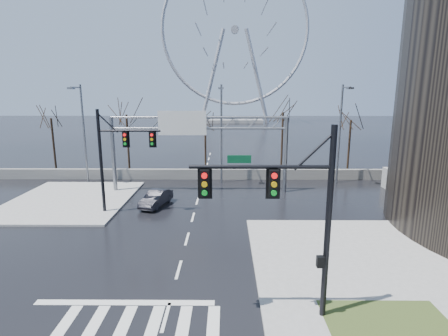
{
  "coord_description": "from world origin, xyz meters",
  "views": [
    {
      "loc": [
        2.52,
        -16.9,
        9.12
      ],
      "look_at": [
        2.35,
        7.03,
        4.0
      ],
      "focal_mm": 28.0,
      "sensor_mm": 36.0,
      "label": 1
    }
  ],
  "objects_px": {
    "signal_mast_far": "(115,152)",
    "car": "(156,198)",
    "signal_mast_near": "(294,206)",
    "sign_gantry": "(195,137)",
    "ferris_wheel": "(235,36)"
  },
  "relations": [
    {
      "from": "signal_mast_far",
      "to": "car",
      "type": "bearing_deg",
      "value": 34.0
    },
    {
      "from": "signal_mast_far",
      "to": "ferris_wheel",
      "type": "relative_size",
      "value": 0.16
    },
    {
      "from": "signal_mast_far",
      "to": "ferris_wheel",
      "type": "distance_m",
      "value": 89.3
    },
    {
      "from": "signal_mast_near",
      "to": "car",
      "type": "distance_m",
      "value": 17.5
    },
    {
      "from": "signal_mast_near",
      "to": "car",
      "type": "relative_size",
      "value": 2.06
    },
    {
      "from": "sign_gantry",
      "to": "car",
      "type": "xyz_separation_m",
      "value": [
        -2.92,
        -4.26,
        -4.54
      ]
    },
    {
      "from": "signal_mast_near",
      "to": "signal_mast_far",
      "type": "distance_m",
      "value": 17.03
    },
    {
      "from": "signal_mast_far",
      "to": "car",
      "type": "height_order",
      "value": "signal_mast_far"
    },
    {
      "from": "signal_mast_far",
      "to": "ferris_wheel",
      "type": "xyz_separation_m",
      "value": [
        10.87,
        86.04,
        21.3
      ]
    },
    {
      "from": "ferris_wheel",
      "to": "signal_mast_near",
      "type": "bearing_deg",
      "value": -89.92
    },
    {
      "from": "signal_mast_far",
      "to": "car",
      "type": "distance_m",
      "value": 5.22
    },
    {
      "from": "signal_mast_far",
      "to": "car",
      "type": "xyz_separation_m",
      "value": [
        2.57,
        1.73,
        -4.19
      ]
    },
    {
      "from": "signal_mast_near",
      "to": "sign_gantry",
      "type": "distance_m",
      "value": 19.79
    },
    {
      "from": "signal_mast_near",
      "to": "signal_mast_far",
      "type": "bearing_deg",
      "value": 130.26
    },
    {
      "from": "signal_mast_far",
      "to": "signal_mast_near",
      "type": "bearing_deg",
      "value": -49.74
    }
  ]
}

